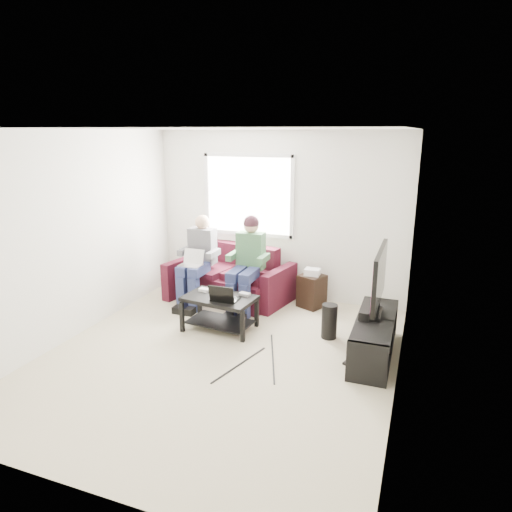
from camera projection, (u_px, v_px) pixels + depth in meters
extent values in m
plane|color=beige|center=(219.00, 356.00, 5.40)|extent=(4.50, 4.50, 0.00)
plane|color=white|center=(214.00, 129.00, 4.70)|extent=(4.50, 4.50, 0.00)
plane|color=silver|center=(279.00, 216.00, 7.08)|extent=(4.50, 0.00, 4.50)
plane|color=silver|center=(72.00, 331.00, 3.02)|extent=(4.50, 0.00, 4.50)
plane|color=silver|center=(72.00, 236.00, 5.72)|extent=(0.00, 4.50, 4.50)
plane|color=silver|center=(406.00, 269.00, 4.38)|extent=(0.00, 4.50, 4.50)
cube|color=white|center=(248.00, 195.00, 7.16)|extent=(1.40, 0.01, 1.20)
cube|color=silver|center=(248.00, 195.00, 7.15)|extent=(1.48, 0.04, 1.28)
cube|color=#41101A|center=(230.00, 287.00, 7.15)|extent=(1.61, 1.08, 0.42)
cube|color=#41101A|center=(238.00, 256.00, 7.35)|extent=(1.49, 0.50, 0.42)
cube|color=#41101A|center=(184.00, 276.00, 7.41)|extent=(0.33, 0.90, 0.59)
cube|color=#41101A|center=(279.00, 288.00, 6.86)|extent=(0.33, 0.90, 0.59)
cube|color=#41101A|center=(208.00, 269.00, 7.19)|extent=(0.82, 0.80, 0.10)
cube|color=#41101A|center=(251.00, 274.00, 6.94)|extent=(0.82, 0.80, 0.10)
cube|color=navy|center=(187.00, 268.00, 6.83)|extent=(0.16, 0.45, 0.14)
cube|color=navy|center=(199.00, 270.00, 6.77)|extent=(0.16, 0.45, 0.14)
cube|color=navy|center=(182.00, 293.00, 6.75)|extent=(0.13, 0.13, 0.52)
cube|color=navy|center=(194.00, 295.00, 6.69)|extent=(0.13, 0.13, 0.52)
cube|color=slate|center=(202.00, 246.00, 7.02)|extent=(0.40, 0.22, 0.55)
sphere|color=tan|center=(202.00, 222.00, 6.94)|extent=(0.22, 0.22, 0.22)
cube|color=navy|center=(236.00, 274.00, 6.56)|extent=(0.16, 0.45, 0.14)
cube|color=navy|center=(249.00, 276.00, 6.50)|extent=(0.16, 0.45, 0.14)
cube|color=navy|center=(232.00, 300.00, 6.49)|extent=(0.13, 0.13, 0.52)
cube|color=navy|center=(245.00, 302.00, 6.42)|extent=(0.13, 0.13, 0.52)
cube|color=#4D5050|center=(251.00, 251.00, 6.75)|extent=(0.40, 0.22, 0.55)
sphere|color=tan|center=(251.00, 226.00, 6.67)|extent=(0.22, 0.22, 0.22)
sphere|color=#321921|center=(251.00, 223.00, 6.66)|extent=(0.23, 0.23, 0.23)
cube|color=black|center=(219.00, 298.00, 6.03)|extent=(0.98, 0.66, 0.05)
cube|color=black|center=(220.00, 322.00, 6.12)|extent=(0.89, 0.57, 0.02)
cube|color=black|center=(182.00, 317.00, 6.01)|extent=(0.05, 0.05, 0.41)
cube|color=black|center=(243.00, 327.00, 5.72)|extent=(0.05, 0.05, 0.41)
cube|color=black|center=(200.00, 304.00, 6.47)|extent=(0.05, 0.05, 0.41)
cube|color=black|center=(257.00, 312.00, 6.18)|extent=(0.05, 0.05, 0.41)
cube|color=silver|center=(204.00, 290.00, 6.22)|extent=(0.15, 0.11, 0.04)
cube|color=black|center=(218.00, 290.00, 6.22)|extent=(0.15, 0.11, 0.04)
cube|color=gray|center=(245.00, 294.00, 6.06)|extent=(0.15, 0.11, 0.04)
cube|color=black|center=(375.00, 320.00, 5.31)|extent=(0.44, 1.42, 0.04)
cube|color=black|center=(374.00, 337.00, 5.37)|extent=(0.40, 1.36, 0.03)
cube|color=black|center=(373.00, 353.00, 5.42)|extent=(0.44, 1.42, 0.06)
cube|color=black|center=(367.00, 364.00, 4.74)|extent=(0.43, 0.04, 0.47)
cube|color=black|center=(380.00, 315.00, 5.99)|extent=(0.43, 0.04, 0.47)
cube|color=black|center=(377.00, 314.00, 5.39)|extent=(0.12, 0.40, 0.04)
cube|color=black|center=(377.00, 307.00, 5.37)|extent=(0.06, 0.06, 0.12)
cube|color=black|center=(379.00, 276.00, 5.26)|extent=(0.05, 1.10, 0.65)
cube|color=#E6368C|center=(377.00, 276.00, 5.27)|extent=(0.01, 1.01, 0.58)
cube|color=black|center=(366.00, 310.00, 5.42)|extent=(0.12, 0.50, 0.10)
cylinder|color=#B0834C|center=(377.00, 295.00, 5.87)|extent=(0.08, 0.08, 0.12)
cube|color=silver|center=(370.00, 348.00, 4.99)|extent=(0.30, 0.22, 0.06)
cube|color=gray|center=(377.00, 323.00, 5.62)|extent=(0.34, 0.26, 0.08)
cube|color=black|center=(374.00, 335.00, 5.31)|extent=(0.38, 0.30, 0.07)
cylinder|color=black|center=(329.00, 321.00, 5.83)|extent=(0.20, 0.20, 0.45)
cube|color=black|center=(358.00, 358.00, 5.33)|extent=(0.30, 0.48, 0.03)
cube|color=black|center=(312.00, 291.00, 6.87)|extent=(0.34, 0.34, 0.50)
cube|color=silver|center=(312.00, 272.00, 6.79)|extent=(0.22, 0.18, 0.10)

